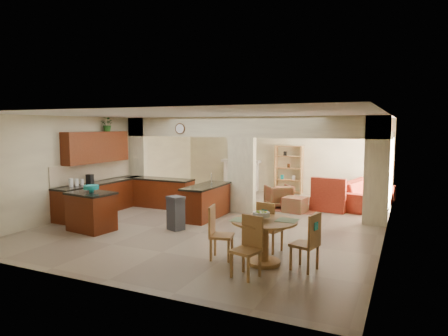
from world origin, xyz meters
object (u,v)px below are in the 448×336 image
at_px(kitchen_island, 91,211).
at_px(dining_table, 264,235).
at_px(armchair, 279,196).
at_px(sofa, 367,194).

xyz_separation_m(kitchen_island, dining_table, (4.58, -0.49, 0.06)).
distance_m(kitchen_island, armchair, 5.70).
bearing_deg(dining_table, armchair, 104.15).
height_order(kitchen_island, dining_table, kitchen_island).
relative_size(dining_table, sofa, 0.43).
distance_m(kitchen_island, sofa, 8.28).
relative_size(sofa, armchair, 3.66).
relative_size(dining_table, armchair, 1.58).
bearing_deg(sofa, armchair, 127.87).
bearing_deg(sofa, kitchen_island, 147.01).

